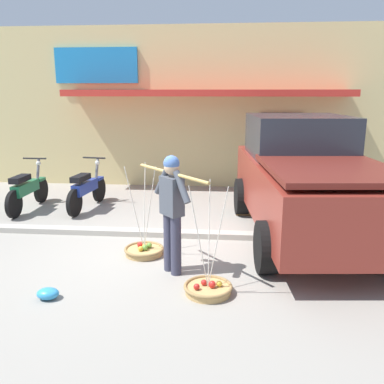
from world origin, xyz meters
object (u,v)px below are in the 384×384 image
at_px(fruit_basket_left_side, 144,250).
at_px(plastic_litter_bag, 48,294).
at_px(fruit_basket_right_side, 208,288).
at_px(motorcycle_nearest_shop, 27,190).
at_px(fruit_vendor, 172,207).
at_px(motorcycle_second_in_row, 86,189).
at_px(wooden_crate, 246,206).
at_px(parked_truck, 306,179).

relative_size(fruit_basket_left_side, plastic_litter_bag, 5.18).
xyz_separation_m(fruit_basket_right_side, motorcycle_nearest_shop, (-4.13, 3.50, 0.38)).
bearing_deg(motorcycle_nearest_shop, plastic_litter_bag, -60.81).
relative_size(fruit_vendor, plastic_litter_bag, 6.05).
distance_m(fruit_vendor, fruit_basket_right_side, 1.21).
xyz_separation_m(fruit_basket_right_side, motorcycle_second_in_row, (-2.87, 3.70, 0.38)).
relative_size(fruit_vendor, motorcycle_second_in_row, 0.93).
bearing_deg(plastic_litter_bag, fruit_vendor, 32.68).
xyz_separation_m(fruit_basket_right_side, plastic_litter_bag, (-1.99, -0.33, -0.00)).
xyz_separation_m(fruit_vendor, fruit_basket_right_side, (0.54, -0.60, -0.90)).
xyz_separation_m(fruit_basket_left_side, motorcycle_second_in_row, (-1.79, 2.49, 0.38)).
bearing_deg(fruit_basket_right_side, plastic_litter_bag, -170.72).
bearing_deg(wooden_crate, parked_truck, -52.44).
bearing_deg(motorcycle_second_in_row, motorcycle_nearest_shop, -170.76).
bearing_deg(fruit_basket_left_side, fruit_vendor, -48.13).
xyz_separation_m(plastic_litter_bag, wooden_crate, (2.62, 3.98, 0.09)).
distance_m(motorcycle_nearest_shop, wooden_crate, 4.77).
bearing_deg(plastic_litter_bag, motorcycle_nearest_shop, 119.19).
height_order(motorcycle_second_in_row, parked_truck, parked_truck).
distance_m(fruit_vendor, fruit_basket_left_side, 1.21).
bearing_deg(parked_truck, motorcycle_second_in_row, 163.77).
xyz_separation_m(motorcycle_nearest_shop, parked_truck, (5.72, -1.09, 0.58)).
relative_size(fruit_basket_left_side, motorcycle_nearest_shop, 0.80).
distance_m(motorcycle_second_in_row, plastic_litter_bag, 4.14).
height_order(fruit_basket_right_side, plastic_litter_bag, fruit_basket_right_side).
bearing_deg(fruit_vendor, wooden_crate, 69.03).
height_order(fruit_basket_right_side, motorcycle_second_in_row, fruit_basket_right_side).
xyz_separation_m(fruit_basket_left_side, fruit_basket_right_side, (1.08, -1.21, -0.00)).
bearing_deg(motorcycle_nearest_shop, fruit_basket_right_side, -40.27).
bearing_deg(motorcycle_second_in_row, plastic_litter_bag, -77.72).
distance_m(fruit_basket_right_side, plastic_litter_bag, 2.02).
relative_size(fruit_basket_left_side, wooden_crate, 3.30).
bearing_deg(fruit_basket_right_side, fruit_basket_left_side, 131.86).
bearing_deg(plastic_litter_bag, fruit_basket_right_side, 9.28).
height_order(fruit_basket_left_side, plastic_litter_bag, fruit_basket_left_side).
relative_size(fruit_vendor, fruit_basket_right_side, 1.17).
distance_m(fruit_vendor, wooden_crate, 3.37).
bearing_deg(motorcycle_second_in_row, parked_truck, -16.23).
bearing_deg(fruit_basket_right_side, parked_truck, 56.54).
bearing_deg(wooden_crate, motorcycle_nearest_shop, -178.10).
relative_size(motorcycle_nearest_shop, wooden_crate, 4.14).
relative_size(motorcycle_nearest_shop, parked_truck, 0.38).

